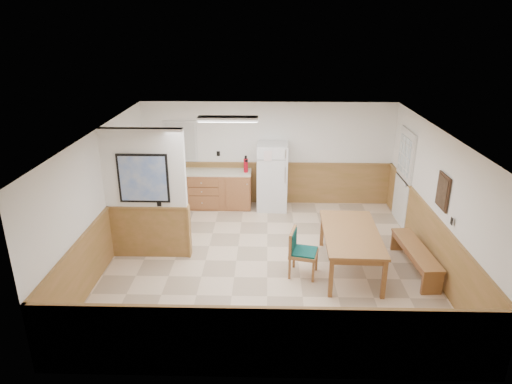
{
  "coord_description": "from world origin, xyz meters",
  "views": [
    {
      "loc": [
        -0.02,
        -7.6,
        4.28
      ],
      "look_at": [
        -0.22,
        0.4,
        1.25
      ],
      "focal_mm": 32.0,
      "sensor_mm": 36.0,
      "label": 1
    }
  ],
  "objects_px": {
    "fire_extinguisher": "(246,165)",
    "dining_table": "(351,236)",
    "dining_chair": "(299,249)",
    "soap_bottle": "(180,167)",
    "refrigerator": "(272,176)",
    "dining_bench": "(416,253)"
  },
  "relations": [
    {
      "from": "dining_chair",
      "to": "dining_table",
      "type": "bearing_deg",
      "value": 24.94
    },
    {
      "from": "dining_table",
      "to": "dining_chair",
      "type": "height_order",
      "value": "dining_chair"
    },
    {
      "from": "refrigerator",
      "to": "fire_extinguisher",
      "type": "relative_size",
      "value": 3.99
    },
    {
      "from": "dining_chair",
      "to": "soap_bottle",
      "type": "bearing_deg",
      "value": 143.67
    },
    {
      "from": "dining_chair",
      "to": "fire_extinguisher",
      "type": "xyz_separation_m",
      "value": [
        -1.07,
        3.08,
        0.58
      ]
    },
    {
      "from": "fire_extinguisher",
      "to": "refrigerator",
      "type": "bearing_deg",
      "value": 22.22
    },
    {
      "from": "refrigerator",
      "to": "soap_bottle",
      "type": "xyz_separation_m",
      "value": [
        -2.2,
        0.08,
        0.2
      ]
    },
    {
      "from": "dining_table",
      "to": "refrigerator",
      "type": "bearing_deg",
      "value": 117.36
    },
    {
      "from": "fire_extinguisher",
      "to": "soap_bottle",
      "type": "bearing_deg",
      "value": -159.3
    },
    {
      "from": "dining_chair",
      "to": "fire_extinguisher",
      "type": "height_order",
      "value": "fire_extinguisher"
    },
    {
      "from": "dining_table",
      "to": "fire_extinguisher",
      "type": "bearing_deg",
      "value": 126.59
    },
    {
      "from": "dining_table",
      "to": "dining_bench",
      "type": "height_order",
      "value": "dining_table"
    },
    {
      "from": "refrigerator",
      "to": "dining_bench",
      "type": "height_order",
      "value": "refrigerator"
    },
    {
      "from": "dining_bench",
      "to": "dining_chair",
      "type": "xyz_separation_m",
      "value": [
        -2.12,
        -0.19,
        0.15
      ]
    },
    {
      "from": "dining_table",
      "to": "fire_extinguisher",
      "type": "xyz_separation_m",
      "value": [
        -2.01,
        2.89,
        0.42
      ]
    },
    {
      "from": "soap_bottle",
      "to": "dining_chair",
      "type": "bearing_deg",
      "value": -49.93
    },
    {
      "from": "refrigerator",
      "to": "dining_chair",
      "type": "xyz_separation_m",
      "value": [
        0.44,
        -3.07,
        -0.31
      ]
    },
    {
      "from": "dining_chair",
      "to": "soap_bottle",
      "type": "height_order",
      "value": "soap_bottle"
    },
    {
      "from": "fire_extinguisher",
      "to": "dining_table",
      "type": "bearing_deg",
      "value": -32.09
    },
    {
      "from": "refrigerator",
      "to": "dining_table",
      "type": "height_order",
      "value": "refrigerator"
    },
    {
      "from": "dining_chair",
      "to": "refrigerator",
      "type": "bearing_deg",
      "value": 111.77
    },
    {
      "from": "dining_chair",
      "to": "soap_bottle",
      "type": "relative_size",
      "value": 4.33
    }
  ]
}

